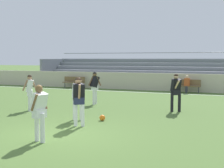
# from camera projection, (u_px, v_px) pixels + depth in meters

# --- Properties ---
(ground_plane) EXTENTS (160.00, 160.00, 0.00)m
(ground_plane) POSITION_uv_depth(u_px,v_px,m) (58.00, 135.00, 9.54)
(ground_plane) COLOR #4C6B30
(field_line_sideline) EXTENTS (44.00, 0.12, 0.01)m
(field_line_sideline) POSITION_uv_depth(u_px,v_px,m) (156.00, 93.00, 21.14)
(field_line_sideline) COLOR white
(field_line_sideline) RESTS_ON ground
(sideline_wall) EXTENTS (48.00, 0.16, 1.28)m
(sideline_wall) POSITION_uv_depth(u_px,v_px,m) (162.00, 82.00, 22.52)
(sideline_wall) COLOR beige
(sideline_wall) RESTS_ON ground
(bleacher_stand) EXTENTS (18.38, 4.21, 2.86)m
(bleacher_stand) POSITION_uv_depth(u_px,v_px,m) (149.00, 72.00, 25.54)
(bleacher_stand) COLOR #9EA3AD
(bleacher_stand) RESTS_ON ground
(bench_near_wall_gap) EXTENTS (1.80, 0.40, 0.90)m
(bench_near_wall_gap) POSITION_uv_depth(u_px,v_px,m) (74.00, 81.00, 24.55)
(bench_near_wall_gap) COLOR brown
(bench_near_wall_gap) RESTS_ON ground
(bench_centre_sideline) EXTENTS (1.80, 0.40, 0.90)m
(bench_centre_sideline) POSITION_uv_depth(u_px,v_px,m) (187.00, 85.00, 21.29)
(bench_centre_sideline) COLOR brown
(bench_centre_sideline) RESTS_ON ground
(spectator_seated) EXTENTS (0.36, 0.42, 1.21)m
(spectator_seated) POSITION_uv_depth(u_px,v_px,m) (187.00, 83.00, 21.17)
(spectator_seated) COLOR #2D2D38
(spectator_seated) RESTS_ON ground
(player_white_wide_right) EXTENTS (0.53, 0.68, 1.61)m
(player_white_wide_right) POSITION_uv_depth(u_px,v_px,m) (78.00, 95.00, 11.81)
(player_white_wide_right) COLOR white
(player_white_wide_right) RESTS_ON ground
(player_dark_deep_cover) EXTENTS (0.47, 0.58, 1.70)m
(player_dark_deep_cover) POSITION_uv_depth(u_px,v_px,m) (79.00, 97.00, 10.71)
(player_dark_deep_cover) COLOR white
(player_dark_deep_cover) RESTS_ON ground
(player_white_pressing_high) EXTENTS (0.61, 0.51, 1.61)m
(player_white_pressing_high) POSITION_uv_depth(u_px,v_px,m) (30.00, 89.00, 13.96)
(player_white_pressing_high) COLOR white
(player_white_pressing_high) RESTS_ON ground
(player_dark_challenging) EXTENTS (0.51, 0.75, 1.67)m
(player_dark_challenging) POSITION_uv_depth(u_px,v_px,m) (176.00, 89.00, 13.65)
(player_dark_challenging) COLOR black
(player_dark_challenging) RESTS_ON ground
(player_white_dropping_back) EXTENTS (0.45, 0.55, 1.61)m
(player_white_dropping_back) POSITION_uv_depth(u_px,v_px,m) (39.00, 108.00, 8.69)
(player_white_dropping_back) COLOR white
(player_white_dropping_back) RESTS_ON ground
(player_dark_on_ball) EXTENTS (0.65, 0.54, 1.67)m
(player_dark_on_ball) POSITION_uv_depth(u_px,v_px,m) (95.00, 85.00, 15.85)
(player_dark_on_ball) COLOR white
(player_dark_on_ball) RESTS_ON ground
(soccer_ball) EXTENTS (0.22, 0.22, 0.22)m
(soccer_ball) POSITION_uv_depth(u_px,v_px,m) (102.00, 118.00, 11.75)
(soccer_ball) COLOR orange
(soccer_ball) RESTS_ON ground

